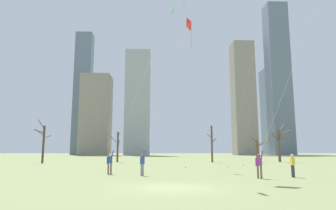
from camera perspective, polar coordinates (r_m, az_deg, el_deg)
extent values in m
plane|color=#848E56|center=(15.57, 0.87, -15.57)|extent=(400.00, 400.00, 0.00)
cylinder|color=#726656|center=(24.67, -11.36, -11.88)|extent=(0.14, 0.14, 0.85)
cylinder|color=#726656|center=(24.74, -10.87, -11.89)|extent=(0.14, 0.14, 0.85)
cube|color=#2D4CA5|center=(24.68, -11.07, -10.28)|extent=(0.39, 0.33, 0.54)
sphere|color=beige|center=(24.67, -11.04, -9.37)|extent=(0.22, 0.22, 0.22)
cylinder|color=#2D4CA5|center=(24.61, -11.54, -10.34)|extent=(0.09, 0.09, 0.55)
cylinder|color=#2D4CA5|center=(24.73, -10.57, -9.19)|extent=(0.22, 0.17, 0.56)
cylinder|color=silver|center=(26.58, -3.15, 8.90)|extent=(6.15, 1.72, 16.11)
cylinder|color=#726656|center=(21.52, 16.84, -12.17)|extent=(0.14, 0.14, 0.85)
cylinder|color=#726656|center=(21.46, 17.42, -12.16)|extent=(0.14, 0.14, 0.85)
cube|color=purple|center=(21.46, 17.04, -10.32)|extent=(0.39, 0.36, 0.54)
sphere|color=brown|center=(21.45, 17.00, -9.27)|extent=(0.22, 0.22, 0.22)
cylinder|color=purple|center=(21.51, 16.50, -10.42)|extent=(0.09, 0.09, 0.55)
cylinder|color=purple|center=(21.39, 17.54, -9.03)|extent=(0.22, 0.19, 0.56)
cylinder|color=silver|center=(22.18, 23.17, 7.75)|extent=(4.51, 2.00, 12.07)
cylinder|color=gray|center=(23.02, -5.11, -12.26)|extent=(0.14, 0.14, 0.85)
cylinder|color=gray|center=(22.83, -4.81, -12.29)|extent=(0.14, 0.14, 0.85)
cube|color=#2D4CA5|center=(22.89, -4.94, -10.54)|extent=(0.36, 0.39, 0.54)
sphere|color=#9E7051|center=(22.88, -4.93, -9.56)|extent=(0.22, 0.22, 0.22)
cylinder|color=#2D4CA5|center=(23.07, -5.22, -10.60)|extent=(0.09, 0.09, 0.55)
cylinder|color=#2D4CA5|center=(22.70, -4.64, -9.36)|extent=(0.19, 0.22, 0.56)
cube|color=red|center=(21.31, 4.01, 15.18)|extent=(0.35, 0.91, 0.83)
cylinder|color=black|center=(21.31, 4.01, 15.18)|extent=(0.29, 0.28, 0.49)
cylinder|color=red|center=(21.10, 4.44, 12.69)|extent=(0.02, 0.02, 1.28)
cylinder|color=silver|center=(21.47, -0.50, 2.85)|extent=(3.14, 3.34, 8.64)
cylinder|color=#33384C|center=(23.03, 22.93, -11.61)|extent=(0.14, 0.14, 0.85)
cylinder|color=#33384C|center=(23.23, 22.70, -11.60)|extent=(0.14, 0.14, 0.85)
cube|color=yellow|center=(23.10, 22.71, -9.89)|extent=(0.21, 0.34, 0.54)
sphere|color=beige|center=(23.09, 22.65, -8.92)|extent=(0.22, 0.22, 0.22)
cylinder|color=yellow|center=(22.91, 22.93, -9.97)|extent=(0.09, 0.09, 0.55)
cylinder|color=yellow|center=(23.29, 22.50, -9.97)|extent=(0.09, 0.09, 0.55)
cylinder|color=silver|center=(34.78, 15.88, 8.68)|extent=(4.99, 5.76, 24.05)
cylinder|color=#3F3833|center=(35.37, 11.33, -11.51)|extent=(0.10, 0.10, 0.08)
cube|color=green|center=(39.38, 0.96, 17.59)|extent=(0.26, 1.24, 1.23)
cylinder|color=black|center=(39.38, 0.96, 17.59)|extent=(0.26, 0.13, 0.79)
cylinder|color=silver|center=(34.96, 2.09, 4.21)|extent=(1.20, 2.55, 19.28)
cylinder|color=#3F3833|center=(32.91, 3.40, -11.88)|extent=(0.10, 0.10, 0.08)
cylinder|color=silver|center=(42.18, 16.43, 6.40)|extent=(4.64, 1.05, 25.12)
cylinder|color=#3F3833|center=(39.63, 14.23, -11.09)|extent=(0.10, 0.10, 0.08)
cylinder|color=#4C3828|center=(51.29, -9.61, -7.90)|extent=(0.31, 0.31, 4.98)
cylinder|color=#4C3828|center=(50.54, -9.31, -5.54)|extent=(0.75, 1.66, 0.72)
cylinder|color=#4C3828|center=(52.03, -9.42, -7.34)|extent=(0.27, 1.57, 1.42)
cylinder|color=#4C3828|center=(51.13, -10.30, -6.52)|extent=(1.31, 0.66, 1.23)
cylinder|color=brown|center=(49.17, 8.40, -7.36)|extent=(0.31, 0.31, 5.91)
cylinder|color=brown|center=(48.67, 8.80, -6.73)|extent=(0.63, 1.24, 0.73)
cylinder|color=brown|center=(49.98, 8.38, -6.46)|extent=(0.44, 1.62, 0.68)
cylinder|color=brown|center=(49.08, 7.93, -5.90)|extent=(0.86, 0.24, 0.78)
cylinder|color=brown|center=(48.53, 8.44, -6.43)|extent=(0.29, 1.42, 0.86)
cylinder|color=#4C3828|center=(51.09, -22.75, -6.90)|extent=(0.33, 0.33, 5.79)
cylinder|color=#4C3828|center=(50.73, -23.10, -3.44)|extent=(0.69, 1.41, 1.46)
cylinder|color=#4C3828|center=(51.38, -23.44, -4.63)|extent=(1.59, 0.29, 0.62)
cylinder|color=#4C3828|center=(51.37, -22.05, -5.65)|extent=(0.96, 0.94, 0.55)
cylinder|color=#4C3828|center=(51.76, -23.36, -4.84)|extent=(1.77, 0.81, 1.20)
cylinder|color=brown|center=(49.09, 16.72, -8.47)|extent=(0.40, 0.40, 3.54)
cylinder|color=brown|center=(49.35, 16.07, -6.37)|extent=(0.98, 0.96, 1.10)
cylinder|color=brown|center=(49.51, 17.41, -6.94)|extent=(1.57, 0.48, 1.16)
cylinder|color=brown|center=(48.66, 17.72, -7.07)|extent=(1.53, 1.56, 0.82)
cylinder|color=brown|center=(53.19, 20.49, -7.32)|extent=(0.43, 0.43, 5.32)
cylinder|color=brown|center=(52.70, 19.82, -5.76)|extent=(1.61, 0.82, 1.33)
cylinder|color=brown|center=(52.79, 21.02, -5.97)|extent=(0.88, 1.39, 0.67)
cylinder|color=brown|center=(53.08, 21.38, -5.03)|extent=(1.74, 1.27, 0.99)
cylinder|color=brown|center=(53.82, 20.86, -4.25)|extent=(1.52, 0.79, 1.46)
cylinder|color=brown|center=(53.94, 19.66, -4.74)|extent=(0.85, 1.77, 0.65)
cube|color=#9EA3AD|center=(121.05, -5.85, 0.60)|extent=(10.08, 5.54, 42.79)
cube|color=slate|center=(146.33, -16.00, 2.32)|extent=(7.75, 6.16, 58.11)
cube|color=gray|center=(128.77, -13.60, -1.86)|extent=(11.91, 11.46, 33.46)
cube|color=slate|center=(136.04, 20.36, 4.95)|extent=(8.71, 7.72, 65.52)
cube|color=slate|center=(151.11, 19.43, -1.20)|extent=(9.15, 8.67, 40.72)
cube|color=gray|center=(130.79, 14.22, 1.33)|extent=(8.86, 8.48, 48.23)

